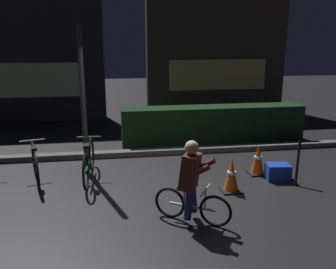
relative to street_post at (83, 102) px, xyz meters
name	(u,v)px	position (x,y,z in m)	size (l,w,h in m)	color
ground_plane	(162,193)	(1.36, -1.20, -1.45)	(40.00, 40.00, 0.00)	black
sidewalk_curb	(149,152)	(1.36, 1.00, -1.39)	(12.00, 0.24, 0.12)	#56544F
hedge_row	(213,124)	(3.16, 1.90, -0.98)	(4.80, 0.70, 0.94)	black
storefront_left	(26,61)	(-2.16, 5.30, 0.51)	(4.98, 0.54, 3.94)	#262328
storefront_right	(217,51)	(4.41, 6.00, 0.80)	(5.18, 0.54, 4.52)	#42382D
street_post	(83,102)	(0.00, 0.00, 0.00)	(0.10, 0.10, 2.90)	#2D2D33
parked_bike_left_mid	(35,163)	(-0.94, -0.23, -1.11)	(0.52, 1.56, 0.74)	black
parked_bike_center_left	(89,162)	(0.06, -0.34, -1.09)	(0.46, 1.70, 0.78)	black
traffic_cone_near	(232,176)	(2.59, -1.30, -1.16)	(0.36, 0.36, 0.59)	black
traffic_cone_far	(258,160)	(3.39, -0.56, -1.16)	(0.36, 0.36, 0.59)	black
blue_crate	(278,172)	(3.66, -0.90, -1.30)	(0.44, 0.32, 0.30)	#193DB7
cyclist	(191,181)	(1.64, -2.25, -0.82)	(1.03, 0.71, 1.25)	black
closed_umbrella	(298,162)	(3.91, -1.15, -1.04)	(0.05, 0.05, 0.85)	black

